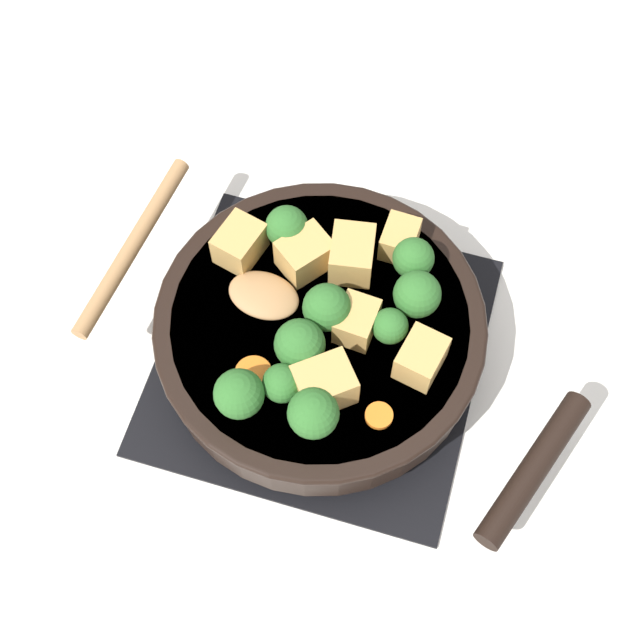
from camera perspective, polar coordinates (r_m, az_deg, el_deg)
ground_plane at (r=0.89m, az=0.00°, el=-2.26°), size 2.40×2.40×0.00m
front_burner_grate at (r=0.88m, az=0.00°, el=-1.94°), size 0.31×0.31×0.03m
skillet_pan at (r=0.84m, az=0.13°, el=-0.78°), size 0.31×0.41×0.05m
wooden_spoon at (r=0.84m, az=-8.14°, el=3.30°), size 0.21×0.19×0.02m
tofu_cube_center_large at (r=0.84m, az=-5.16°, el=4.91°), size 0.05×0.05×0.04m
tofu_cube_near_handle at (r=0.80m, az=2.41°, el=0.06°), size 0.04×0.04×0.03m
tofu_cube_east_chunk at (r=0.83m, az=-0.97°, el=4.23°), size 0.06×0.06×0.04m
tofu_cube_west_chunk at (r=0.85m, az=5.12°, el=5.18°), size 0.04×0.03×0.03m
tofu_cube_back_piece at (r=0.77m, az=0.27°, el=-4.15°), size 0.06×0.06×0.04m
tofu_cube_front_piece at (r=0.79m, az=6.49°, el=-2.43°), size 0.05×0.04×0.04m
tofu_cube_mid_small at (r=0.83m, az=2.07°, el=4.21°), size 0.05×0.05×0.04m
broccoli_floret_near_spoon at (r=0.76m, az=-5.20°, el=-4.74°), size 0.04×0.04×0.05m
broccoli_floret_center_top at (r=0.84m, az=-2.14°, el=5.96°), size 0.04×0.04×0.05m
broccoli_floret_east_rim at (r=0.78m, az=-1.31°, el=-1.57°), size 0.05×0.05×0.05m
broccoli_floret_west_rim at (r=0.79m, az=4.46°, el=-0.56°), size 0.03×0.03×0.04m
broccoli_floret_north_edge at (r=0.79m, az=0.49°, el=0.97°), size 0.04×0.04×0.05m
broccoli_floret_south_cluster at (r=0.80m, az=6.23°, el=1.64°), size 0.04×0.04×0.05m
broccoli_floret_mid_floret at (r=0.75m, az=-0.43°, el=-6.00°), size 0.04×0.04×0.05m
broccoli_floret_small_inner at (r=0.82m, az=5.99°, el=3.94°), size 0.04×0.04×0.05m
broccoli_floret_tall_stem at (r=0.77m, az=-2.44°, el=-4.08°), size 0.03×0.03×0.04m
carrot_slice_orange_thin at (r=0.78m, az=3.80°, el=-6.12°), size 0.02×0.02×0.01m
carrot_slice_near_center at (r=0.80m, az=-4.28°, el=-3.45°), size 0.03×0.03×0.01m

